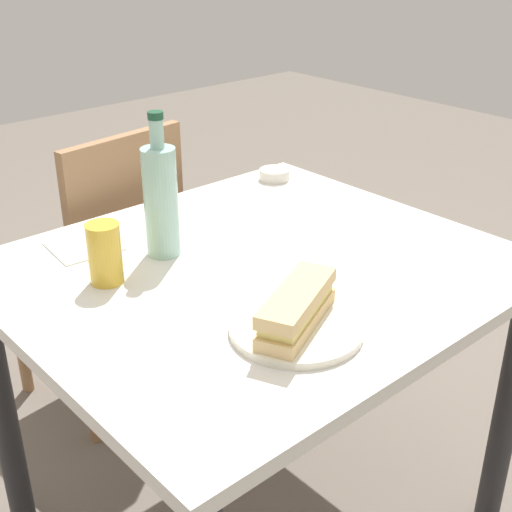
{
  "coord_description": "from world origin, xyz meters",
  "views": [
    {
      "loc": [
        -0.86,
        -0.97,
        1.38
      ],
      "look_at": [
        0.0,
        0.0,
        0.74
      ],
      "focal_mm": 48.68,
      "sensor_mm": 36.0,
      "label": 1
    }
  ],
  "objects_px": {
    "olive_bowl": "(274,174)",
    "baguette_sandwich_near": "(297,308)",
    "knife_near": "(267,320)",
    "chair_far": "(110,255)",
    "plate_near": "(296,328)",
    "water_bottle": "(161,199)",
    "dining_table": "(256,310)",
    "beer_glass": "(105,253)"
  },
  "relations": [
    {
      "from": "baguette_sandwich_near",
      "to": "water_bottle",
      "type": "xyz_separation_m",
      "value": [
        0.01,
        0.42,
        0.08
      ]
    },
    {
      "from": "knife_near",
      "to": "baguette_sandwich_near",
      "type": "bearing_deg",
      "value": -53.06
    },
    {
      "from": "olive_bowl",
      "to": "baguette_sandwich_near",
      "type": "bearing_deg",
      "value": -130.15
    },
    {
      "from": "dining_table",
      "to": "olive_bowl",
      "type": "xyz_separation_m",
      "value": [
        0.38,
        0.36,
        0.13
      ]
    },
    {
      "from": "dining_table",
      "to": "baguette_sandwich_near",
      "type": "xyz_separation_m",
      "value": [
        -0.12,
        -0.24,
        0.16
      ]
    },
    {
      "from": "knife_near",
      "to": "water_bottle",
      "type": "relative_size",
      "value": 0.5
    },
    {
      "from": "baguette_sandwich_near",
      "to": "knife_near",
      "type": "height_order",
      "value": "baguette_sandwich_near"
    },
    {
      "from": "baguette_sandwich_near",
      "to": "olive_bowl",
      "type": "xyz_separation_m",
      "value": [
        0.51,
        0.6,
        -0.03
      ]
    },
    {
      "from": "chair_far",
      "to": "olive_bowl",
      "type": "height_order",
      "value": "chair_far"
    },
    {
      "from": "chair_far",
      "to": "water_bottle",
      "type": "bearing_deg",
      "value": -104.6
    },
    {
      "from": "plate_near",
      "to": "knife_near",
      "type": "height_order",
      "value": "knife_near"
    },
    {
      "from": "baguette_sandwich_near",
      "to": "beer_glass",
      "type": "relative_size",
      "value": 1.83
    },
    {
      "from": "dining_table",
      "to": "water_bottle",
      "type": "height_order",
      "value": "water_bottle"
    },
    {
      "from": "knife_near",
      "to": "olive_bowl",
      "type": "height_order",
      "value": "olive_bowl"
    },
    {
      "from": "dining_table",
      "to": "chair_far",
      "type": "distance_m",
      "value": 0.65
    },
    {
      "from": "beer_glass",
      "to": "olive_bowl",
      "type": "distance_m",
      "value": 0.69
    },
    {
      "from": "plate_near",
      "to": "water_bottle",
      "type": "distance_m",
      "value": 0.43
    },
    {
      "from": "dining_table",
      "to": "chair_far",
      "type": "xyz_separation_m",
      "value": [
        0.01,
        0.65,
        -0.1
      ]
    },
    {
      "from": "chair_far",
      "to": "beer_glass",
      "type": "height_order",
      "value": "chair_far"
    },
    {
      "from": "water_bottle",
      "to": "olive_bowl",
      "type": "height_order",
      "value": "water_bottle"
    },
    {
      "from": "plate_near",
      "to": "baguette_sandwich_near",
      "type": "relative_size",
      "value": 1.04
    },
    {
      "from": "chair_far",
      "to": "baguette_sandwich_near",
      "type": "bearing_deg",
      "value": -98.41
    },
    {
      "from": "water_bottle",
      "to": "olive_bowl",
      "type": "relative_size",
      "value": 3.74
    },
    {
      "from": "knife_near",
      "to": "olive_bowl",
      "type": "distance_m",
      "value": 0.77
    },
    {
      "from": "dining_table",
      "to": "olive_bowl",
      "type": "height_order",
      "value": "olive_bowl"
    },
    {
      "from": "plate_near",
      "to": "olive_bowl",
      "type": "height_order",
      "value": "olive_bowl"
    },
    {
      "from": "chair_far",
      "to": "knife_near",
      "type": "bearing_deg",
      "value": -100.91
    },
    {
      "from": "knife_near",
      "to": "water_bottle",
      "type": "bearing_deg",
      "value": 83.89
    },
    {
      "from": "plate_near",
      "to": "baguette_sandwich_near",
      "type": "xyz_separation_m",
      "value": [
        0.0,
        0.0,
        0.04
      ]
    },
    {
      "from": "olive_bowl",
      "to": "knife_near",
      "type": "bearing_deg",
      "value": -133.96
    },
    {
      "from": "knife_near",
      "to": "beer_glass",
      "type": "bearing_deg",
      "value": 109.22
    },
    {
      "from": "water_bottle",
      "to": "olive_bowl",
      "type": "distance_m",
      "value": 0.54
    },
    {
      "from": "chair_far",
      "to": "plate_near",
      "type": "height_order",
      "value": "chair_far"
    },
    {
      "from": "beer_glass",
      "to": "olive_bowl",
      "type": "bearing_deg",
      "value": 18.19
    },
    {
      "from": "plate_near",
      "to": "baguette_sandwich_near",
      "type": "height_order",
      "value": "baguette_sandwich_near"
    },
    {
      "from": "water_bottle",
      "to": "beer_glass",
      "type": "xyz_separation_m",
      "value": [
        -0.16,
        -0.03,
        -0.06
      ]
    },
    {
      "from": "plate_near",
      "to": "dining_table",
      "type": "bearing_deg",
      "value": 63.47
    },
    {
      "from": "dining_table",
      "to": "beer_glass",
      "type": "relative_size",
      "value": 8.1
    },
    {
      "from": "dining_table",
      "to": "water_bottle",
      "type": "bearing_deg",
      "value": 123.18
    },
    {
      "from": "baguette_sandwich_near",
      "to": "plate_near",
      "type": "bearing_deg",
      "value": -116.57
    },
    {
      "from": "baguette_sandwich_near",
      "to": "knife_near",
      "type": "bearing_deg",
      "value": 126.94
    },
    {
      "from": "plate_near",
      "to": "beer_glass",
      "type": "relative_size",
      "value": 1.9
    }
  ]
}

